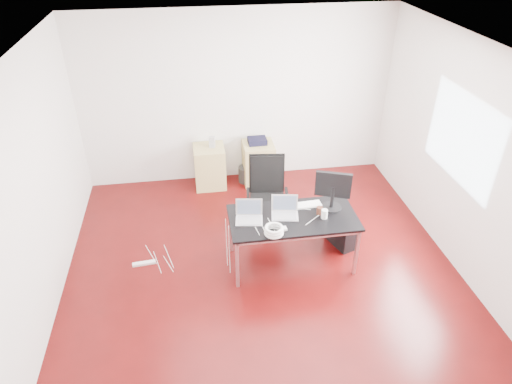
{
  "coord_description": "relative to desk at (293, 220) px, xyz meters",
  "views": [
    {
      "loc": [
        -0.77,
        -4.42,
        4.03
      ],
      "look_at": [
        0.0,
        0.55,
        0.85
      ],
      "focal_mm": 32.0,
      "sensor_mm": 36.0,
      "label": 1
    }
  ],
  "objects": [
    {
      "name": "office_chair",
      "position": [
        -0.18,
        0.84,
        -0.07
      ],
      "size": [
        0.53,
        0.55,
        1.08
      ],
      "rotation": [
        0.0,
        0.0,
        -0.13
      ],
      "color": "black",
      "rests_on": "ground"
    },
    {
      "name": "desk",
      "position": [
        0.0,
        0.0,
        0.0
      ],
      "size": [
        1.6,
        0.8,
        0.73
      ],
      "color": "black",
      "rests_on": "ground"
    },
    {
      "name": "laptop_left",
      "position": [
        -0.55,
        0.03,
        0.11
      ],
      "size": [
        0.36,
        0.3,
        0.23
      ],
      "rotation": [
        0.0,
        0.0,
        -0.15
      ],
      "color": "silver",
      "rests_on": "desk"
    },
    {
      "name": "filing_cabinet_left",
      "position": [
        -0.91,
        2.14,
        -0.33
      ],
      "size": [
        0.5,
        0.5,
        0.7
      ],
      "primitive_type": "cube",
      "color": "#A39151",
      "rests_on": "ground"
    },
    {
      "name": "pc_tower",
      "position": [
        0.76,
        0.27,
        -0.46
      ],
      "size": [
        0.34,
        0.49,
        0.44
      ],
      "primitive_type": "cube",
      "rotation": [
        0.0,
        0.0,
        0.35
      ],
      "color": "black",
      "rests_on": "ground"
    },
    {
      "name": "navy_garment",
      "position": [
        -0.11,
        2.17,
        0.07
      ],
      "size": [
        0.3,
        0.25,
        0.09
      ],
      "primitive_type": "cube",
      "rotation": [
        0.0,
        0.0,
        0.02
      ],
      "color": "black",
      "rests_on": "filing_cabinet_right"
    },
    {
      "name": "monitor",
      "position": [
        0.53,
        0.13,
        0.34
      ],
      "size": [
        0.44,
        0.26,
        0.51
      ],
      "rotation": [
        0.0,
        0.0,
        -0.37
      ],
      "color": "black",
      "rests_on": "desk"
    },
    {
      "name": "room_shell",
      "position": [
        -0.36,
        -0.09,
        0.73
      ],
      "size": [
        5.0,
        5.0,
        5.0
      ],
      "color": "#3D0607",
      "rests_on": "ground"
    },
    {
      "name": "keyboard",
      "position": [
        0.2,
        0.21,
        0.06
      ],
      "size": [
        0.45,
        0.17,
        0.02
      ],
      "primitive_type": "cube",
      "rotation": [
        0.0,
        0.0,
        0.06
      ],
      "color": "white",
      "rests_on": "desk"
    },
    {
      "name": "cup_white",
      "position": [
        0.38,
        -0.08,
        0.11
      ],
      "size": [
        0.09,
        0.09,
        0.12
      ],
      "primitive_type": "cylinder",
      "rotation": [
        0.0,
        0.0,
        0.19
      ],
      "color": "white",
      "rests_on": "desk"
    },
    {
      "name": "speaker",
      "position": [
        -0.85,
        2.15,
        0.11
      ],
      "size": [
        0.11,
        0.1,
        0.18
      ],
      "primitive_type": "cube",
      "rotation": [
        0.0,
        0.0,
        -0.24
      ],
      "color": "#9E9E9E",
      "rests_on": "filing_cabinet_left"
    },
    {
      "name": "cup_brown",
      "position": [
        0.34,
        0.01,
        0.1
      ],
      "size": [
        0.09,
        0.09,
        0.1
      ],
      "primitive_type": "cylinder",
      "rotation": [
        0.0,
        0.0,
        -0.25
      ],
      "color": "#4E271B",
      "rests_on": "desk"
    },
    {
      "name": "filing_cabinet_right",
      "position": [
        -0.1,
        2.14,
        -0.33
      ],
      "size": [
        0.5,
        0.5,
        0.7
      ],
      "primitive_type": "cube",
      "color": "#A39151",
      "rests_on": "ground"
    },
    {
      "name": "power_strip",
      "position": [
        -1.93,
        0.24,
        -0.66
      ],
      "size": [
        0.3,
        0.08,
        0.04
      ],
      "primitive_type": "cube",
      "rotation": [
        0.0,
        0.0,
        0.08
      ],
      "color": "white",
      "rests_on": "ground"
    },
    {
      "name": "wastebasket",
      "position": [
        -0.32,
        2.15,
        -0.54
      ],
      "size": [
        0.26,
        0.26,
        0.28
      ],
      "primitive_type": "cylinder",
      "rotation": [
        0.0,
        0.0,
        -0.09
      ],
      "color": "black",
      "rests_on": "ground"
    },
    {
      "name": "power_adapter",
      "position": [
        -0.17,
        -0.24,
        0.07
      ],
      "size": [
        0.07,
        0.07,
        0.03
      ],
      "primitive_type": "cube",
      "rotation": [
        0.0,
        0.0,
        0.06
      ],
      "color": "white",
      "rests_on": "desk"
    },
    {
      "name": "laptop_right",
      "position": [
        -0.09,
        0.06,
        0.11
      ],
      "size": [
        0.37,
        0.31,
        0.23
      ],
      "rotation": [
        0.0,
        0.0,
        -0.17
      ],
      "color": "silver",
      "rests_on": "desk"
    },
    {
      "name": "cable_coil",
      "position": [
        -0.3,
        -0.31,
        0.11
      ],
      "size": [
        0.24,
        0.24,
        0.11
      ],
      "rotation": [
        0.0,
        0.0,
        0.34
      ],
      "color": "white",
      "rests_on": "desk"
    }
  ]
}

